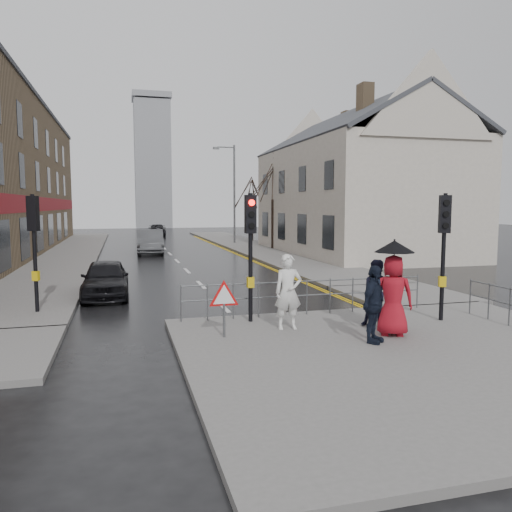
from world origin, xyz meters
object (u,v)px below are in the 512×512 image
pedestrian_d (374,304)px  car_parked (106,279)px  pedestrian_b (378,293)px  pedestrian_with_umbrella (393,286)px  car_mid (150,242)px  pedestrian_a (288,292)px

pedestrian_d → car_parked: size_ratio=0.45×
pedestrian_b → pedestrian_with_umbrella: size_ratio=0.76×
car_parked → pedestrian_with_umbrella: bearing=-48.2°
pedestrian_with_umbrella → car_parked: (-6.74, 7.71, -0.66)m
car_mid → pedestrian_d: bearing=-79.2°
pedestrian_d → car_parked: 10.13m
pedestrian_with_umbrella → car_mid: 23.98m
pedestrian_a → car_mid: size_ratio=0.39×
pedestrian_with_umbrella → pedestrian_b: bearing=83.4°
pedestrian_b → pedestrian_with_umbrella: pedestrian_with_umbrella is taller
pedestrian_a → pedestrian_d: pedestrian_a is taller
pedestrian_with_umbrella → car_parked: pedestrian_with_umbrella is taller
pedestrian_with_umbrella → car_mid: bearing=100.4°
pedestrian_a → car_mid: pedestrian_a is taller
pedestrian_b → car_parked: 9.67m
pedestrian_b → car_mid: size_ratio=0.35×
pedestrian_a → pedestrian_d: (1.44, -1.70, -0.06)m
car_mid → pedestrian_with_umbrella: bearing=-77.3°
pedestrian_a → pedestrian_with_umbrella: size_ratio=0.83×
pedestrian_a → car_parked: pedestrian_a is taller
car_parked → car_mid: size_ratio=0.80×
pedestrian_b → car_mid: bearing=124.4°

